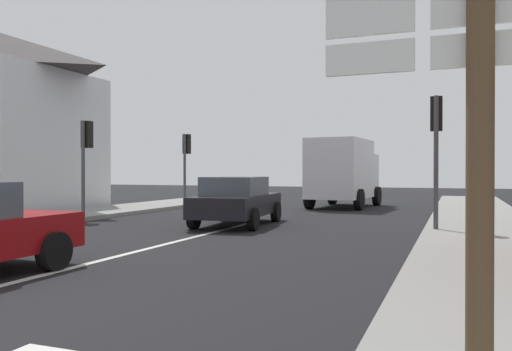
{
  "coord_description": "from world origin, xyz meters",
  "views": [
    {
      "loc": [
        6.04,
        -3.68,
        1.63
      ],
      "look_at": [
        0.29,
        11.22,
        1.51
      ],
      "focal_mm": 36.39,
      "sensor_mm": 36.0,
      "label": 1
    }
  ],
  "objects_px": {
    "delivery_truck": "(343,171)",
    "traffic_light_far_left": "(186,153)",
    "sedan_far": "(237,200)",
    "traffic_light_near_right": "(436,132)",
    "traffic_light_near_left": "(86,147)",
    "route_sign_post": "(480,101)"
  },
  "relations": [
    {
      "from": "route_sign_post",
      "to": "traffic_light_far_left",
      "type": "bearing_deg",
      "value": 122.83
    },
    {
      "from": "sedan_far",
      "to": "traffic_light_near_left",
      "type": "relative_size",
      "value": 1.31
    },
    {
      "from": "traffic_light_far_left",
      "to": "traffic_light_near_right",
      "type": "xyz_separation_m",
      "value": [
        11.12,
        -6.78,
        0.18
      ]
    },
    {
      "from": "route_sign_post",
      "to": "traffic_light_near_left",
      "type": "relative_size",
      "value": 0.96
    },
    {
      "from": "delivery_truck",
      "to": "traffic_light_near_right",
      "type": "distance_m",
      "value": 10.05
    },
    {
      "from": "delivery_truck",
      "to": "traffic_light_far_left",
      "type": "distance_m",
      "value": 7.25
    },
    {
      "from": "route_sign_post",
      "to": "sedan_far",
      "type": "bearing_deg",
      "value": 118.8
    },
    {
      "from": "route_sign_post",
      "to": "traffic_light_far_left",
      "type": "relative_size",
      "value": 0.96
    },
    {
      "from": "delivery_truck",
      "to": "traffic_light_far_left",
      "type": "xyz_separation_m",
      "value": [
        -6.84,
        -2.25,
        0.83
      ]
    },
    {
      "from": "delivery_truck",
      "to": "traffic_light_near_left",
      "type": "distance_m",
      "value": 11.49
    },
    {
      "from": "sedan_far",
      "to": "traffic_light_near_right",
      "type": "bearing_deg",
      "value": -0.84
    },
    {
      "from": "sedan_far",
      "to": "traffic_light_near_right",
      "type": "xyz_separation_m",
      "value": [
        5.71,
        -0.08,
        1.9
      ]
    },
    {
      "from": "traffic_light_far_left",
      "to": "traffic_light_near_right",
      "type": "bearing_deg",
      "value": -31.36
    },
    {
      "from": "delivery_truck",
      "to": "traffic_light_near_right",
      "type": "bearing_deg",
      "value": -64.62
    },
    {
      "from": "route_sign_post",
      "to": "traffic_light_near_left",
      "type": "bearing_deg",
      "value": 136.24
    },
    {
      "from": "sedan_far",
      "to": "traffic_light_far_left",
      "type": "relative_size",
      "value": 1.3
    },
    {
      "from": "traffic_light_near_right",
      "to": "traffic_light_near_left",
      "type": "bearing_deg",
      "value": -179.19
    },
    {
      "from": "traffic_light_far_left",
      "to": "traffic_light_near_left",
      "type": "distance_m",
      "value": 6.94
    },
    {
      "from": "route_sign_post",
      "to": "traffic_light_near_left",
      "type": "distance_m",
      "value": 16.23
    },
    {
      "from": "traffic_light_far_left",
      "to": "traffic_light_near_right",
      "type": "height_order",
      "value": "traffic_light_near_right"
    },
    {
      "from": "sedan_far",
      "to": "traffic_light_near_left",
      "type": "distance_m",
      "value": 5.68
    },
    {
      "from": "sedan_far",
      "to": "delivery_truck",
      "type": "height_order",
      "value": "delivery_truck"
    }
  ]
}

